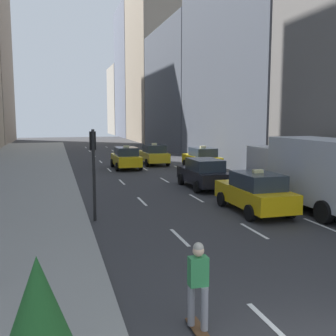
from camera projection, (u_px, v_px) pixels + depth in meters
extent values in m
cube|color=gray|center=(17.00, 171.00, 29.59)|extent=(8.00, 66.00, 0.15)
cube|color=white|center=(273.00, 327.00, 7.62)|extent=(0.12, 2.00, 0.01)
cube|color=white|center=(180.00, 237.00, 13.34)|extent=(0.12, 2.00, 0.01)
cube|color=white|center=(142.00, 201.00, 19.06)|extent=(0.12, 2.00, 0.01)
cube|color=white|center=(122.00, 182.00, 24.78)|extent=(0.12, 2.00, 0.01)
cube|color=white|center=(109.00, 170.00, 30.50)|extent=(0.12, 2.00, 0.01)
cube|color=white|center=(101.00, 162.00, 36.22)|extent=(0.12, 2.00, 0.01)
cube|color=white|center=(94.00, 156.00, 41.94)|extent=(0.12, 2.00, 0.01)
cube|color=white|center=(90.00, 151.00, 47.66)|extent=(0.12, 2.00, 0.01)
cube|color=white|center=(86.00, 147.00, 53.38)|extent=(0.12, 2.00, 0.01)
cube|color=white|center=(254.00, 231.00, 14.11)|extent=(0.12, 2.00, 0.01)
cube|color=white|center=(196.00, 198.00, 19.83)|extent=(0.12, 2.00, 0.01)
cube|color=white|center=(165.00, 180.00, 25.55)|extent=(0.12, 2.00, 0.01)
cube|color=white|center=(144.00, 169.00, 31.27)|extent=(0.12, 2.00, 0.01)
cube|color=white|center=(131.00, 161.00, 36.99)|extent=(0.12, 2.00, 0.01)
cube|color=white|center=(120.00, 155.00, 42.71)|extent=(0.12, 2.00, 0.01)
cube|color=white|center=(113.00, 151.00, 48.43)|extent=(0.12, 2.00, 0.01)
cube|color=white|center=(106.00, 147.00, 54.15)|extent=(0.12, 2.00, 0.01)
cube|color=white|center=(320.00, 225.00, 14.88)|extent=(0.12, 2.00, 0.01)
cube|color=white|center=(246.00, 195.00, 20.60)|extent=(0.12, 2.00, 0.01)
cube|color=white|center=(205.00, 178.00, 26.32)|extent=(0.12, 2.00, 0.01)
cube|color=white|center=(178.00, 167.00, 32.04)|extent=(0.12, 2.00, 0.01)
cube|color=white|center=(159.00, 160.00, 37.76)|extent=(0.12, 2.00, 0.01)
cube|color=white|center=(145.00, 154.00, 43.48)|extent=(0.12, 2.00, 0.01)
cube|color=white|center=(135.00, 150.00, 49.20)|extent=(0.12, 2.00, 0.01)
cube|color=white|center=(127.00, 147.00, 54.92)|extent=(0.12, 2.00, 0.01)
cube|color=#4C515B|center=(182.00, 89.00, 51.27)|extent=(6.00, 17.79, 15.56)
cube|color=gray|center=(151.00, 31.00, 66.42)|extent=(6.00, 16.10, 37.06)
cube|color=slate|center=(134.00, 74.00, 81.71)|extent=(6.00, 13.68, 26.30)
cube|color=gray|center=(123.00, 101.00, 95.69)|extent=(6.00, 12.85, 16.14)
cube|color=yellow|center=(254.00, 196.00, 16.89)|extent=(1.80, 4.40, 0.76)
cube|color=#28333D|center=(258.00, 181.00, 16.55)|extent=(1.58, 2.29, 0.64)
cube|color=#F2E599|center=(258.00, 171.00, 16.50)|extent=(0.44, 0.20, 0.14)
cylinder|color=black|center=(222.00, 199.00, 18.00)|extent=(0.22, 0.66, 0.66)
cylinder|color=black|center=(257.00, 197.00, 18.49)|extent=(0.22, 0.66, 0.66)
cylinder|color=black|center=(250.00, 213.00, 15.39)|extent=(0.22, 0.66, 0.66)
cylinder|color=black|center=(290.00, 210.00, 15.89)|extent=(0.22, 0.66, 0.66)
cube|color=yellow|center=(201.00, 161.00, 30.71)|extent=(1.80, 4.40, 0.76)
cube|color=#28333D|center=(203.00, 152.00, 30.37)|extent=(1.58, 2.29, 0.64)
cube|color=#F2E599|center=(203.00, 147.00, 30.32)|extent=(0.44, 0.20, 0.14)
cylinder|color=black|center=(185.00, 164.00, 31.82)|extent=(0.22, 0.66, 0.66)
cylinder|color=black|center=(206.00, 163.00, 32.31)|extent=(0.22, 0.66, 0.66)
cylinder|color=black|center=(197.00, 168.00, 29.22)|extent=(0.22, 0.66, 0.66)
cylinder|color=black|center=(219.00, 167.00, 29.71)|extent=(0.22, 0.66, 0.66)
cube|color=yellow|center=(126.00, 160.00, 31.27)|extent=(1.80, 4.40, 0.76)
cube|color=#28333D|center=(126.00, 151.00, 30.93)|extent=(1.58, 2.29, 0.64)
cube|color=#F2E599|center=(126.00, 146.00, 30.88)|extent=(0.44, 0.20, 0.14)
cylinder|color=black|center=(112.00, 163.00, 32.37)|extent=(0.22, 0.66, 0.66)
cylinder|color=black|center=(134.00, 162.00, 32.86)|extent=(0.22, 0.66, 0.66)
cylinder|color=black|center=(117.00, 167.00, 29.77)|extent=(0.22, 0.66, 0.66)
cylinder|color=black|center=(141.00, 166.00, 30.26)|extent=(0.22, 0.66, 0.66)
cube|color=yellow|center=(154.00, 156.00, 34.05)|extent=(1.80, 4.40, 0.76)
cube|color=#28333D|center=(154.00, 148.00, 33.71)|extent=(1.58, 2.29, 0.64)
cube|color=#F2E599|center=(154.00, 144.00, 33.66)|extent=(0.44, 0.20, 0.14)
cylinder|color=black|center=(140.00, 159.00, 35.16)|extent=(0.22, 0.66, 0.66)
cylinder|color=black|center=(160.00, 159.00, 35.65)|extent=(0.22, 0.66, 0.66)
cylinder|color=black|center=(147.00, 163.00, 32.56)|extent=(0.22, 0.66, 0.66)
cylinder|color=black|center=(168.00, 162.00, 33.05)|extent=(0.22, 0.66, 0.66)
cube|color=black|center=(203.00, 176.00, 22.68)|extent=(1.80, 4.49, 0.74)
cube|color=#28333D|center=(205.00, 165.00, 22.34)|extent=(1.58, 2.33, 0.64)
cylinder|color=black|center=(181.00, 179.00, 23.81)|extent=(0.22, 0.66, 0.66)
cylinder|color=black|center=(209.00, 178.00, 24.30)|extent=(0.22, 0.66, 0.66)
cylinder|color=black|center=(197.00, 187.00, 21.15)|extent=(0.22, 0.66, 0.66)
cylinder|color=black|center=(227.00, 185.00, 21.65)|extent=(0.22, 0.66, 0.66)
cube|color=silver|center=(275.00, 167.00, 20.38)|extent=(2.10, 2.40, 2.10)
cube|color=#28333D|center=(264.00, 159.00, 21.44)|extent=(1.90, 0.10, 0.90)
cube|color=silver|center=(330.00, 172.00, 16.34)|extent=(2.30, 6.00, 2.70)
cylinder|color=black|center=(257.00, 188.00, 20.23)|extent=(0.28, 0.90, 0.90)
cylinder|color=black|center=(292.00, 186.00, 20.80)|extent=(0.28, 0.90, 0.90)
cylinder|color=black|center=(323.00, 212.00, 15.05)|extent=(0.28, 0.90, 0.90)
cube|color=brown|center=(198.00, 328.00, 7.51)|extent=(0.24, 0.80, 0.03)
cylinder|color=black|center=(193.00, 322.00, 7.78)|extent=(0.18, 0.05, 0.05)
cylinder|color=gray|center=(191.00, 304.00, 7.54)|extent=(0.14, 0.14, 0.84)
cylinder|color=gray|center=(205.00, 309.00, 7.36)|extent=(0.14, 0.14, 0.84)
cube|color=#338C4C|center=(198.00, 271.00, 7.36)|extent=(0.36, 0.22, 0.56)
sphere|color=beige|center=(198.00, 251.00, 7.31)|extent=(0.22, 0.22, 0.22)
sphere|color=#B2AD9E|center=(198.00, 248.00, 7.30)|extent=(0.20, 0.20, 0.20)
cone|color=#236028|center=(38.00, 302.00, 5.66)|extent=(1.00, 1.00, 1.40)
cylinder|color=black|center=(94.00, 176.00, 15.29)|extent=(0.12, 0.12, 3.60)
cube|color=black|center=(93.00, 141.00, 15.29)|extent=(0.24, 0.20, 0.72)
sphere|color=red|center=(92.00, 135.00, 15.37)|extent=(0.14, 0.14, 0.14)
sphere|color=#4C3F14|center=(92.00, 141.00, 15.40)|extent=(0.14, 0.14, 0.14)
sphere|color=#198C2D|center=(93.00, 146.00, 15.43)|extent=(0.14, 0.14, 0.14)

